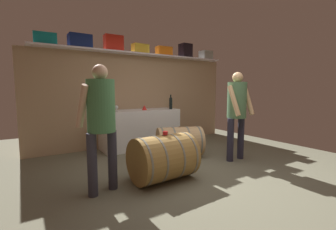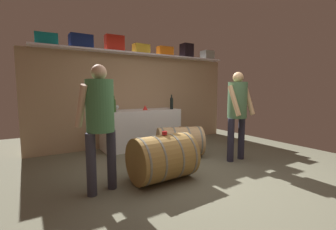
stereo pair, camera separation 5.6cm
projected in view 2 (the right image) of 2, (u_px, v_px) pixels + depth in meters
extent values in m
cube|color=#65644F|center=(184.00, 164.00, 4.05)|extent=(6.11, 8.17, 0.02)
cube|color=tan|center=(139.00, 100.00, 5.53)|extent=(4.91, 0.10, 2.09)
cube|color=silver|center=(142.00, 54.00, 5.28)|extent=(4.52, 0.40, 0.03)
cube|color=#10797E|center=(46.00, 39.00, 4.28)|extent=(0.39, 0.23, 0.22)
cube|color=navy|center=(81.00, 42.00, 4.59)|extent=(0.44, 0.31, 0.26)
cube|color=red|center=(114.00, 43.00, 4.94)|extent=(0.40, 0.21, 0.33)
cube|color=yellow|center=(141.00, 49.00, 5.27)|extent=(0.39, 0.22, 0.21)
cube|color=orange|center=(165.00, 51.00, 5.59)|extent=(0.39, 0.23, 0.21)
cube|color=black|center=(187.00, 51.00, 5.92)|extent=(0.29, 0.26, 0.35)
cube|color=gray|center=(207.00, 55.00, 6.28)|extent=(0.30, 0.27, 0.23)
cube|color=white|center=(141.00, 129.00, 5.20)|extent=(1.73, 0.65, 0.85)
cylinder|color=#305C27|center=(114.00, 107.00, 4.57)|extent=(0.06, 0.06, 0.22)
sphere|color=#305C27|center=(114.00, 100.00, 4.56)|extent=(0.06, 0.06, 0.06)
cylinder|color=#305C27|center=(114.00, 98.00, 4.55)|extent=(0.02, 0.02, 0.08)
cylinder|color=black|center=(172.00, 104.00, 5.30)|extent=(0.07, 0.07, 0.23)
sphere|color=black|center=(172.00, 99.00, 5.28)|extent=(0.07, 0.07, 0.07)
cylinder|color=black|center=(172.00, 96.00, 5.28)|extent=(0.03, 0.03, 0.09)
cylinder|color=white|center=(117.00, 112.00, 4.71)|extent=(0.07, 0.07, 0.00)
cylinder|color=white|center=(117.00, 110.00, 4.70)|extent=(0.01, 0.01, 0.06)
sphere|color=white|center=(117.00, 107.00, 4.70)|extent=(0.08, 0.08, 0.08)
sphere|color=maroon|center=(117.00, 108.00, 4.70)|extent=(0.05, 0.05, 0.05)
cone|color=red|center=(145.00, 107.00, 5.10)|extent=(0.11, 0.11, 0.11)
cylinder|color=olive|center=(163.00, 158.00, 3.30)|extent=(0.91, 0.69, 0.65)
cylinder|color=slate|center=(140.00, 162.00, 3.10)|extent=(0.06, 0.66, 0.66)
cylinder|color=slate|center=(154.00, 159.00, 3.22)|extent=(0.06, 0.66, 0.66)
cylinder|color=slate|center=(171.00, 156.00, 3.38)|extent=(0.06, 0.66, 0.66)
cylinder|color=slate|center=(183.00, 154.00, 3.51)|extent=(0.06, 0.66, 0.66)
cylinder|color=#93554C|center=(163.00, 135.00, 3.27)|extent=(0.04, 0.04, 0.01)
cylinder|color=tan|center=(180.00, 142.00, 4.49)|extent=(1.00, 0.82, 0.57)
cylinder|color=slate|center=(162.00, 143.00, 4.41)|extent=(0.22, 0.56, 0.58)
cylinder|color=slate|center=(173.00, 142.00, 4.46)|extent=(0.22, 0.56, 0.58)
cylinder|color=slate|center=(187.00, 141.00, 4.51)|extent=(0.22, 0.56, 0.58)
cylinder|color=slate|center=(198.00, 141.00, 4.56)|extent=(0.22, 0.56, 0.58)
cylinder|color=brown|center=(180.00, 127.00, 4.45)|extent=(0.04, 0.04, 0.01)
cylinder|color=red|center=(165.00, 133.00, 3.28)|extent=(0.07, 0.07, 0.05)
cylinder|color=#2A293B|center=(231.00, 140.00, 4.16)|extent=(0.12, 0.12, 0.79)
cylinder|color=#2A293B|center=(241.00, 138.00, 4.32)|extent=(0.12, 0.12, 0.79)
cylinder|color=#4D764F|center=(237.00, 100.00, 4.16)|extent=(0.34, 0.34, 0.65)
sphere|color=#DAAD78|center=(238.00, 77.00, 4.12)|extent=(0.19, 0.19, 0.19)
cylinder|color=#DAAD78|center=(234.00, 101.00, 3.97)|extent=(0.09, 0.29, 0.54)
cylinder|color=#DAAD78|center=(249.00, 100.00, 4.19)|extent=(0.09, 0.27, 0.54)
cylinder|color=#32313F|center=(112.00, 159.00, 3.01)|extent=(0.12, 0.12, 0.78)
cylinder|color=#32313F|center=(91.00, 165.00, 2.80)|extent=(0.12, 0.12, 0.78)
cylinder|color=#427A4B|center=(100.00, 106.00, 2.83)|extent=(0.34, 0.34, 0.64)
sphere|color=tan|center=(99.00, 72.00, 2.78)|extent=(0.19, 0.19, 0.19)
cylinder|color=tan|center=(109.00, 105.00, 3.03)|extent=(0.12, 0.19, 0.55)
cylinder|color=tan|center=(81.00, 106.00, 2.75)|extent=(0.15, 0.28, 0.54)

